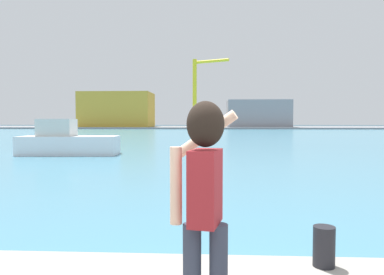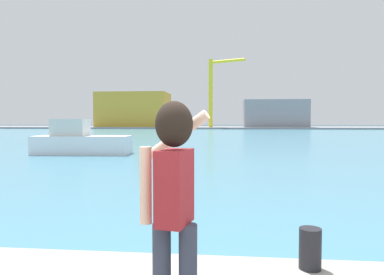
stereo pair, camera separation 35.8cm
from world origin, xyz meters
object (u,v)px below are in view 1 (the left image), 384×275
Objects in this scene: person_photographer at (204,192)px; port_crane at (198,87)px; warehouse_right at (258,114)px; warehouse_left at (117,110)px; harbor_bollard at (324,246)px; boat_moored at (67,142)px.

person_photographer is 0.11× the size of port_crane.
warehouse_left is at bearing -179.84° from warehouse_right.
harbor_bollard is 84.68m from port_crane.
warehouse_right reaches higher than boat_moored.
warehouse_right is (36.29, 0.10, -1.07)m from warehouse_left.
port_crane is at bearing -161.77° from warehouse_right.
port_crane reaches higher than warehouse_left.
warehouse_left is 1.08× the size of port_crane.
warehouse_right is at bearing 83.17° from harbor_bollard.
harbor_bollard is (1.29, 1.27, -0.84)m from person_photographer.
person_photographer is 0.11× the size of warehouse_right.
port_crane is (-4.41, 84.03, 9.52)m from harbor_bollard.
warehouse_left is (-25.62, 88.89, 4.12)m from harbor_bollard.
person_photographer is at bearing -68.43° from boat_moored.
warehouse_right is (20.59, 71.71, 2.98)m from boat_moored.
warehouse_right is at bearing 0.16° from warehouse_left.
boat_moored is at bearing 37.01° from person_photographer.
person_photographer is 0.30× the size of boat_moored.
harbor_bollard is 0.07× the size of boat_moored.
person_photographer reaches higher than harbor_bollard.
boat_moored is 0.38× the size of warehouse_right.
harbor_bollard is 0.03× the size of warehouse_right.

